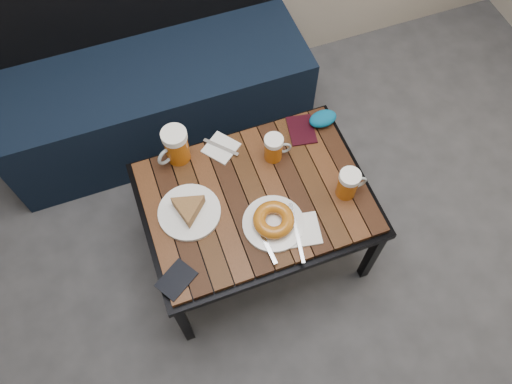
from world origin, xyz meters
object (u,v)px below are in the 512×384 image
object	(u,v)px
cafe_table	(256,201)
beer_mug_right	(348,184)
plate_bagel	(274,222)
passport_navy	(176,280)
bench	(153,91)
plate_pie	(189,210)
knit_pouch	(323,119)
beer_mug_left	(176,146)
passport_burgundy	(301,130)
beer_mug_centre	(274,148)

from	to	relation	value
cafe_table	beer_mug_right	world-z (taller)	beer_mug_right
cafe_table	beer_mug_right	bearing A→B (deg)	-17.44
plate_bagel	passport_navy	distance (m)	0.39
bench	plate_pie	bearing A→B (deg)	-91.99
bench	knit_pouch	size ratio (longest dim) A/B	12.23
beer_mug_left	passport_burgundy	world-z (taller)	beer_mug_left
bench	cafe_table	xyz separation A→B (m)	(0.22, -0.78, 0.16)
bench	beer_mug_right	xyz separation A→B (m)	(0.54, -0.88, 0.26)
beer_mug_centre	plate_bagel	world-z (taller)	beer_mug_centre
passport_burgundy	knit_pouch	size ratio (longest dim) A/B	1.21
plate_bagel	knit_pouch	bearing A→B (deg)	45.69
bench	beer_mug_right	size ratio (longest dim) A/B	11.30
cafe_table	passport_navy	xyz separation A→B (m)	(-0.36, -0.21, 0.05)
bench	passport_burgundy	world-z (taller)	bench
beer_mug_centre	plate_pie	world-z (taller)	beer_mug_centre
beer_mug_left	beer_mug_right	distance (m)	0.64
plate_bagel	knit_pouch	world-z (taller)	plate_bagel
cafe_table	passport_burgundy	bearing A→B (deg)	38.43
beer_mug_left	beer_mug_centre	xyz separation A→B (m)	(0.34, -0.12, -0.02)
plate_pie	plate_bagel	xyz separation A→B (m)	(0.27, -0.15, -0.00)
beer_mug_left	bench	bearing A→B (deg)	-116.18
plate_pie	passport_burgundy	size ratio (longest dim) A/B	1.62
beer_mug_right	bench	bearing A→B (deg)	124.49
cafe_table	beer_mug_centre	bearing A→B (deg)	48.45
beer_mug_right	passport_navy	bearing A→B (deg)	-167.54
plate_bagel	knit_pouch	size ratio (longest dim) A/B	2.50
plate_pie	beer_mug_left	bearing A→B (deg)	83.55
cafe_table	beer_mug_centre	world-z (taller)	beer_mug_centre
knit_pouch	beer_mug_right	bearing A→B (deg)	-98.11
beer_mug_left	cafe_table	bearing A→B (deg)	104.16
passport_navy	beer_mug_left	bearing A→B (deg)	131.17
beer_mug_left	passport_navy	world-z (taller)	beer_mug_left
cafe_table	plate_pie	world-z (taller)	plate_pie
passport_navy	knit_pouch	xyz separation A→B (m)	(0.72, 0.43, 0.02)
plate_pie	plate_bagel	distance (m)	0.30
beer_mug_left	plate_pie	world-z (taller)	beer_mug_left
beer_mug_left	plate_pie	xyz separation A→B (m)	(-0.03, -0.24, -0.05)
bench	knit_pouch	world-z (taller)	bench
cafe_table	beer_mug_centre	size ratio (longest dim) A/B	7.29
beer_mug_left	passport_navy	distance (m)	0.49
beer_mug_left	passport_navy	bearing A→B (deg)	47.09
plate_pie	passport_navy	size ratio (longest dim) A/B	1.81
plate_bagel	passport_navy	world-z (taller)	plate_bagel
cafe_table	plate_bagel	size ratio (longest dim) A/B	2.93
passport_burgundy	passport_navy	bearing A→B (deg)	-135.71
bench	plate_bagel	xyz separation A→B (m)	(0.24, -0.91, 0.22)
cafe_table	beer_mug_left	distance (m)	0.36
bench	beer_mug_left	size ratio (longest dim) A/B	9.15
beer_mug_right	knit_pouch	xyz separation A→B (m)	(0.05, 0.32, -0.04)
bench	beer_mug_left	distance (m)	0.59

